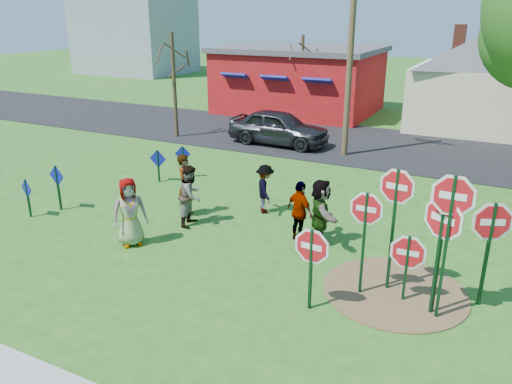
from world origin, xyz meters
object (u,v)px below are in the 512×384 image
stop_sign_b (396,199)px  utility_pole (350,54)px  stop_sign_d (491,230)px  suv (279,127)px  stop_sign_a (311,252)px  stop_sign_c (450,215)px  person_b (186,185)px  person_a (130,212)px

stop_sign_b → utility_pole: (-4.18, 10.30, 2.09)m
stop_sign_d → suv: stop_sign_d is taller
stop_sign_a → stop_sign_c: 2.77m
stop_sign_c → person_b: size_ratio=1.67×
stop_sign_a → stop_sign_b: size_ratio=0.66×
stop_sign_a → suv: 13.68m
person_a → suv: person_a is taller
stop_sign_c → suv: size_ratio=0.69×
stop_sign_a → utility_pole: (-2.89, 11.83, 2.95)m
suv → stop_sign_a: bearing=-151.1°
utility_pole → person_a: bearing=-102.6°
person_a → person_b: bearing=35.0°
stop_sign_c → stop_sign_a: bearing=-159.7°
stop_sign_d → person_a: (-8.57, -1.03, -0.82)m
stop_sign_a → person_b: 6.10m
stop_sign_a → stop_sign_b: stop_sign_b is taller
person_b → stop_sign_c: bearing=-119.1°
stop_sign_a → person_a: (-5.37, 0.75, -0.38)m
stop_sign_c → stop_sign_d: stop_sign_c is taller
stop_sign_b → utility_pole: 11.31m
stop_sign_a → suv: bearing=120.3°
stop_sign_b → person_a: stop_sign_b is taller
utility_pole → stop_sign_a: bearing=-76.3°
suv → utility_pole: bearing=-94.3°
person_a → utility_pole: bearing=26.2°
stop_sign_d → suv: size_ratio=0.53×
stop_sign_c → person_a: 7.94m
person_a → person_b: (0.16, 2.40, 0.03)m
stop_sign_b → person_a: 6.82m
person_a → utility_pole: size_ratio=0.23×
stop_sign_b → stop_sign_c: bearing=-22.4°
stop_sign_d → suv: 14.05m
stop_sign_a → utility_pole: utility_pole is taller
stop_sign_c → stop_sign_d: 1.30m
utility_pole → person_b: bearing=-105.0°
person_b → suv: (-0.98, 9.04, -0.12)m
person_b → suv: bearing=-6.2°
stop_sign_c → person_a: stop_sign_c is taller
stop_sign_c → stop_sign_b: bearing=150.8°
stop_sign_b → person_a: (-6.67, -0.78, -1.24)m
stop_sign_b → stop_sign_c: 1.35m
stop_sign_d → utility_pole: size_ratio=0.31×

